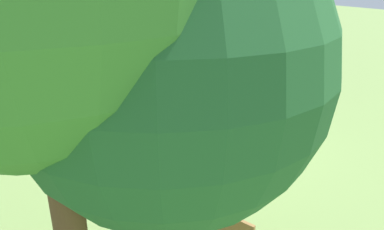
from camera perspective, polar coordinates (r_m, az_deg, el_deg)
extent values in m
plane|color=#75934C|center=(7.84, 1.20, -3.49)|extent=(60.00, 60.00, 0.00)
cube|color=gray|center=(7.58, 1.79, -4.21)|extent=(0.03, 6.05, 0.04)
cube|color=gray|center=(8.00, -0.31, -2.78)|extent=(0.03, 6.05, 0.04)
cube|color=#4C3828|center=(9.35, 14.64, 0.12)|extent=(0.78, 0.14, 0.03)
cube|color=#4C3828|center=(8.85, 11.18, -0.79)|extent=(0.78, 0.14, 0.03)
cube|color=#4C3828|center=(8.39, 7.32, -1.80)|extent=(0.78, 0.14, 0.03)
cube|color=#4C3828|center=(7.98, 3.02, -2.92)|extent=(0.78, 0.14, 0.03)
cube|color=#4C3828|center=(7.62, -1.72, -4.13)|extent=(0.78, 0.14, 0.03)
cube|color=#4C3828|center=(7.32, -6.90, -5.41)|extent=(0.78, 0.14, 0.03)
cube|color=#4C3828|center=(7.08, -12.51, -6.75)|extent=(0.78, 0.14, 0.03)
cube|color=#4C3828|center=(6.93, -18.46, -8.09)|extent=(0.78, 0.14, 0.03)
cube|color=#192338|center=(7.23, -6.90, -4.02)|extent=(0.66, 1.40, 0.10)
cylinder|color=#192338|center=(7.02, -8.51, -1.78)|extent=(0.44, 0.85, 0.44)
cylinder|color=#B7932D|center=(6.89, -11.76, -2.48)|extent=(0.37, 0.02, 0.37)
cylinder|color=#192338|center=(6.79, -10.99, 0.65)|extent=(0.12, 0.12, 0.32)
sphere|color=#B7932D|center=(6.94, -8.25, 0.35)|extent=(0.16, 0.16, 0.16)
cube|color=#192338|center=(7.29, -3.62, -0.90)|extent=(0.66, 0.45, 0.55)
cube|color=black|center=(7.18, -3.68, 1.27)|extent=(0.74, 0.53, 0.04)
sphere|color=#F2EAB2|center=(6.78, -12.16, -0.52)|extent=(0.10, 0.10, 0.10)
cylinder|color=#2D2D2D|center=(6.89, -8.61, -5.55)|extent=(0.05, 0.32, 0.32)
cylinder|color=#2D2D2D|center=(7.35, -10.27, -3.88)|extent=(0.05, 0.32, 0.32)
cylinder|color=#2D2D2D|center=(7.15, -3.44, -4.29)|extent=(0.05, 0.32, 0.32)
cylinder|color=#2D2D2D|center=(7.59, -5.35, -2.76)|extent=(0.05, 0.32, 0.32)
cube|color=#3F3F3F|center=(8.20, 6.08, -1.08)|extent=(0.74, 2.25, 0.08)
cube|color=green|center=(7.86, 7.67, -0.46)|extent=(0.04, 2.25, 0.35)
cube|color=green|center=(8.38, 4.70, 1.06)|extent=(0.04, 2.25, 0.35)
cube|color=green|center=(7.54, -0.60, -1.23)|extent=(0.74, 0.04, 0.35)
cube|color=green|center=(8.79, 11.91, 1.65)|extent=(0.74, 0.04, 0.35)
cylinder|color=green|center=(7.21, 0.97, -0.61)|extent=(0.04, 0.04, 0.75)
cylinder|color=green|center=(7.76, -1.70, 1.01)|extent=(0.04, 0.04, 0.75)
cylinder|color=green|center=(8.48, 13.41, 2.21)|extent=(0.04, 0.04, 0.75)
cylinder|color=green|center=(8.95, 10.40, 3.46)|extent=(0.04, 0.04, 0.75)
cube|color=green|center=(7.92, 6.30, 4.34)|extent=(0.84, 2.35, 0.04)
cube|color=#2D6B33|center=(8.57, 10.04, 0.88)|extent=(0.58, 0.20, 0.24)
cube|color=#2D6B33|center=(8.28, 7.47, 0.28)|extent=(0.58, 0.20, 0.24)
cube|color=#2D6B33|center=(8.00, 4.72, -0.37)|extent=(0.58, 0.20, 0.24)
cube|color=#2D6B33|center=(7.74, 1.78, -1.06)|extent=(0.58, 0.20, 0.24)
cylinder|color=#262626|center=(7.58, 2.52, -3.07)|extent=(0.04, 0.24, 0.24)
cylinder|color=#262626|center=(8.00, 0.38, -1.69)|extent=(0.04, 0.24, 0.24)
cylinder|color=#262626|center=(8.49, 11.43, -0.74)|extent=(0.04, 0.24, 0.24)
cylinder|color=#262626|center=(8.86, 9.10, 0.39)|extent=(0.04, 0.24, 0.24)
cylinder|color=#282D47|center=(8.02, -5.09, 0.14)|extent=(0.12, 0.12, 0.80)
cylinder|color=#282D47|center=(8.17, -5.65, 0.53)|extent=(0.12, 0.12, 0.80)
cylinder|color=#2D4C99|center=(7.88, -5.54, 4.92)|extent=(0.30, 0.30, 0.55)
sphere|color=tan|center=(7.78, -5.64, 7.64)|extent=(0.22, 0.22, 0.22)
cylinder|color=black|center=(7.75, -5.67, 8.57)|extent=(0.20, 0.20, 0.06)
cube|color=olive|center=(4.67, 3.23, -16.65)|extent=(1.36, 0.84, 0.06)
cube|color=olive|center=(4.43, 1.90, -15.76)|extent=(1.23, 0.50, 0.40)
cube|color=#333333|center=(5.07, -2.32, -16.09)|extent=(0.19, 0.33, 0.42)
sphere|color=#235B2D|center=(2.68, -3.64, 7.51)|extent=(2.37, 2.37, 2.37)
cylinder|color=brown|center=(10.21, -0.99, 7.55)|extent=(0.32, 0.32, 1.71)
sphere|color=#3D7F33|center=(9.97, -1.04, 15.80)|extent=(1.76, 1.76, 1.76)
cylinder|color=tan|center=(13.46, 2.39, 9.15)|extent=(0.08, 0.08, 0.90)
cylinder|color=tan|center=(12.75, -2.97, 8.46)|extent=(0.08, 0.08, 0.90)
cylinder|color=tan|center=(12.17, -8.87, 7.60)|extent=(0.08, 0.08, 0.90)
cylinder|color=tan|center=(11.73, -15.27, 6.59)|extent=(0.08, 0.08, 0.90)
cylinder|color=tan|center=(11.45, -22.04, 5.42)|extent=(0.08, 0.08, 0.90)
cube|color=tan|center=(11.88, -12.10, 8.17)|extent=(0.04, 7.05, 0.06)
cube|color=tan|center=(11.95, -11.98, 6.70)|extent=(0.04, 7.05, 0.06)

